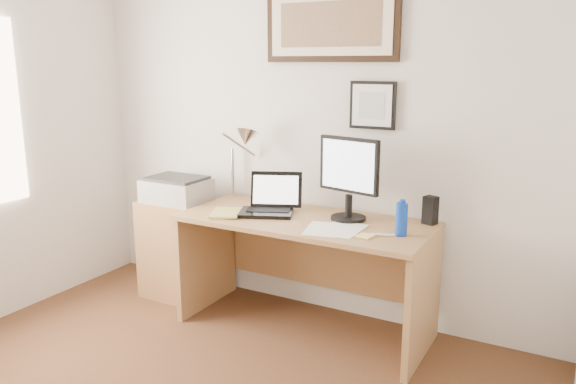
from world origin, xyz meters
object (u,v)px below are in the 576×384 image
Objects in this scene: desk at (310,250)px; laptop at (270,204)px; lcd_monitor at (349,175)px; printer at (177,189)px; water_bottle at (402,219)px; book at (212,213)px; side_cabinet at (180,248)px.

laptop is (-0.27, -0.07, 0.29)m from desk.
printer is at bearing -176.93° from lcd_monitor.
water_bottle is 0.46× the size of laptop.
water_bottle is 0.73m from desk.
laptop is (0.31, 0.22, 0.05)m from book.
side_cabinet is 2.94× the size of book.
side_cabinet is at bearing -177.47° from lcd_monitor.
laptop is at bearing 34.91° from book.
side_cabinet is 0.46× the size of desk.
desk is (0.58, 0.28, -0.24)m from book.
water_bottle is at bearing 7.11° from book.
side_cabinet is 0.45m from printer.
book is at bearing -25.74° from printer.
printer is (-0.79, 0.02, 0.01)m from laptop.
desk is (-0.64, 0.13, -0.33)m from water_bottle.
water_bottle is at bearing -11.42° from desk.
laptop is at bearing 175.97° from water_bottle.
printer is at bearing 177.24° from water_bottle.
book is 0.56× the size of printer.
book is at bearing -145.09° from laptop.
water_bottle is 0.46m from lcd_monitor.
laptop reaches higher than book.
book is 0.48× the size of lcd_monitor.
lcd_monitor reaches higher than desk.
printer is (-1.31, -0.07, -0.22)m from lcd_monitor.
water_bottle is 0.43× the size of printer.
side_cabinet is 1.76× the size of laptop.
water_bottle is at bearing -21.22° from lcd_monitor.
book is 0.60× the size of laptop.
printer is at bearing -177.45° from desk.
laptop is (-0.91, 0.06, -0.04)m from water_bottle.
printer is at bearing 154.26° from book.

